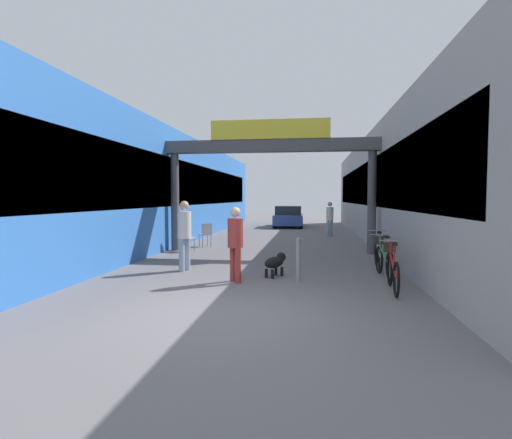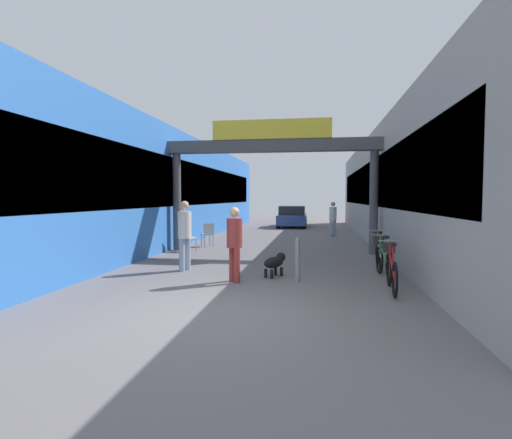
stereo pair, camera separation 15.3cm
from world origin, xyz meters
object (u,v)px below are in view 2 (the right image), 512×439
object	(u,v)px
pedestrian_with_dog	(234,240)
parked_car_blue	(292,217)
pedestrian_carrying_crate	(333,217)
dog_on_leash	(275,262)
bicycle_green_second	(383,258)
bollard_post_metal	(297,259)
cafe_chair_aluminium_farther	(208,232)
bicycle_silver_third	(379,251)
pedestrian_companion	(185,231)
bicycle_red_nearest	(391,269)
cafe_chair_aluminium_nearer	(187,236)

from	to	relation	value
pedestrian_with_dog	parked_car_blue	bearing A→B (deg)	89.17
pedestrian_carrying_crate	dog_on_leash	xyz separation A→B (m)	(-1.72, -10.03, -0.60)
pedestrian_carrying_crate	bicycle_green_second	xyz separation A→B (m)	(0.79, -9.67, -0.50)
dog_on_leash	bollard_post_metal	size ratio (longest dim) A/B	0.78
dog_on_leash	bollard_post_metal	world-z (taller)	bollard_post_metal
cafe_chair_aluminium_farther	bicycle_silver_third	bearing A→B (deg)	-32.97
bicycle_green_second	bicycle_silver_third	distance (m)	1.23
cafe_chair_aluminium_farther	bicycle_green_second	bearing A→B (deg)	-41.23
dog_on_leash	bicycle_green_second	bearing A→B (deg)	8.10
pedestrian_companion	pedestrian_carrying_crate	xyz separation A→B (m)	(4.06, 9.61, -0.08)
pedestrian_companion	bicycle_red_nearest	distance (m)	5.03
pedestrian_carrying_crate	bollard_post_metal	distance (m)	10.58
pedestrian_with_dog	pedestrian_carrying_crate	xyz separation A→B (m)	(2.53, 10.78, 0.00)
cafe_chair_aluminium_nearer	cafe_chair_aluminium_farther	xyz separation A→B (m)	(0.37, 1.31, 0.00)
pedestrian_carrying_crate	parked_car_blue	bearing A→B (deg)	111.07
pedestrian_companion	cafe_chair_aluminium_nearer	world-z (taller)	pedestrian_companion
bicycle_green_second	cafe_chair_aluminium_farther	bearing A→B (deg)	138.77
dog_on_leash	cafe_chair_aluminium_nearer	size ratio (longest dim) A/B	0.86
pedestrian_with_dog	bicycle_silver_third	distance (m)	4.15
bicycle_silver_third	pedestrian_carrying_crate	bearing A→B (deg)	95.84
bollard_post_metal	cafe_chair_aluminium_farther	distance (m)	6.79
dog_on_leash	parked_car_blue	xyz separation A→B (m)	(-0.57, 15.97, 0.30)
pedestrian_carrying_crate	dog_on_leash	bearing A→B (deg)	-99.71
pedestrian_with_dog	cafe_chair_aluminium_farther	size ratio (longest dim) A/B	1.85
bicycle_green_second	bollard_post_metal	bearing A→B (deg)	-156.95
bicycle_red_nearest	parked_car_blue	xyz separation A→B (m)	(-3.01, 17.01, 0.21)
cafe_chair_aluminium_nearer	parked_car_blue	world-z (taller)	parked_car_blue
pedestrian_companion	cafe_chair_aluminium_nearer	distance (m)	3.73
bicycle_silver_third	cafe_chair_aluminium_nearer	bearing A→B (deg)	158.56
pedestrian_companion	cafe_chair_aluminium_farther	distance (m)	4.92
bollard_post_metal	parked_car_blue	world-z (taller)	parked_car_blue
cafe_chair_aluminium_nearer	cafe_chair_aluminium_farther	bearing A→B (deg)	74.15
dog_on_leash	bicycle_green_second	size ratio (longest dim) A/B	0.45
dog_on_leash	cafe_chair_aluminium_farther	world-z (taller)	cafe_chair_aluminium_farther
bollard_post_metal	parked_car_blue	bearing A→B (deg)	93.88
bicycle_red_nearest	bollard_post_metal	distance (m)	1.97
pedestrian_carrying_crate	cafe_chair_aluminium_nearer	world-z (taller)	pedestrian_carrying_crate
pedestrian_with_dog	bicycle_green_second	size ratio (longest dim) A/B	0.97
dog_on_leash	bicycle_red_nearest	bearing A→B (deg)	-23.09
dog_on_leash	pedestrian_companion	bearing A→B (deg)	169.78
bicycle_silver_third	cafe_chair_aluminium_nearer	xyz separation A→B (m)	(-6.04, 2.37, 0.10)
bicycle_red_nearest	bollard_post_metal	bearing A→B (deg)	163.51
dog_on_leash	cafe_chair_aluminium_farther	bearing A→B (deg)	120.42
cafe_chair_aluminium_nearer	pedestrian_carrying_crate	bearing A→B (deg)	49.58
pedestrian_with_dog	pedestrian_carrying_crate	bearing A→B (deg)	76.79
pedestrian_companion	pedestrian_carrying_crate	distance (m)	10.43
pedestrian_with_dog	bollard_post_metal	world-z (taller)	pedestrian_with_dog
dog_on_leash	parked_car_blue	world-z (taller)	parked_car_blue
pedestrian_with_dog	bicycle_silver_third	xyz separation A→B (m)	(3.40, 2.33, -0.50)
cafe_chair_aluminium_farther	cafe_chair_aluminium_nearer	bearing A→B (deg)	-105.85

